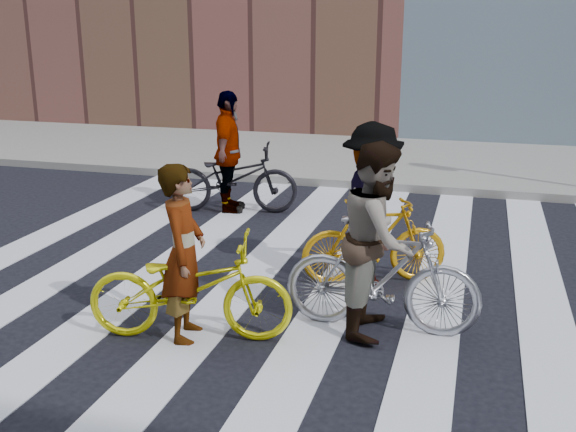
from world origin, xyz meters
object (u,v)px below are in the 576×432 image
at_px(bike_dark_rear, 232,178).
at_px(rider_left, 184,253).
at_px(bike_yellow_right, 374,241).
at_px(rider_mid, 378,239).
at_px(rider_rear, 228,152).
at_px(bike_yellow_left, 190,288).
at_px(bike_silver_mid, 382,276).
at_px(rider_right, 371,205).

xyz_separation_m(bike_dark_rear, rider_left, (1.16, -4.33, 0.30)).
height_order(bike_yellow_right, rider_mid, rider_mid).
xyz_separation_m(bike_yellow_right, rider_rear, (-2.71, 2.42, 0.45)).
xyz_separation_m(bike_yellow_left, rider_left, (-0.05, 0.00, 0.34)).
height_order(bike_yellow_left, bike_silver_mid, bike_silver_mid).
distance_m(bike_yellow_left, rider_left, 0.35).
relative_size(rider_mid, rider_rear, 0.98).
distance_m(bike_dark_rear, rider_left, 4.50).
bearing_deg(rider_mid, bike_yellow_right, 9.65).
distance_m(bike_yellow_left, bike_dark_rear, 4.50).
bearing_deg(rider_left, rider_right, -49.38).
xyz_separation_m(bike_dark_rear, rider_mid, (2.88, -3.66, 0.39)).
height_order(bike_dark_rear, rider_mid, rider_mid).
bearing_deg(bike_silver_mid, rider_left, 110.48).
bearing_deg(rider_rear, bike_silver_mid, -153.00).
height_order(bike_silver_mid, rider_right, rider_right).
distance_m(bike_yellow_left, bike_yellow_right, 2.40).
relative_size(bike_yellow_left, bike_yellow_right, 1.16).
distance_m(bike_dark_rear, rider_right, 3.58).
xyz_separation_m(bike_silver_mid, rider_left, (-1.77, -0.67, 0.28)).
bearing_deg(rider_left, bike_yellow_right, -50.32).
xyz_separation_m(rider_mid, rider_right, (-0.27, 1.24, -0.00)).
xyz_separation_m(rider_left, rider_mid, (1.72, 0.67, 0.08)).
distance_m(bike_silver_mid, bike_yellow_right, 1.27).
relative_size(bike_yellow_left, rider_left, 1.14).
bearing_deg(rider_mid, rider_rear, 38.33).
bearing_deg(rider_rear, bike_dark_rear, -102.13).
bearing_deg(bike_yellow_right, rider_left, 120.18).
bearing_deg(bike_silver_mid, bike_yellow_left, 111.03).
height_order(bike_silver_mid, bike_yellow_right, bike_silver_mid).
distance_m(rider_mid, rider_rear, 4.69).
bearing_deg(bike_yellow_right, bike_dark_rear, 26.02).
distance_m(bike_silver_mid, rider_right, 1.33).
bearing_deg(rider_left, bike_dark_rear, 2.85).
xyz_separation_m(bike_silver_mid, bike_yellow_right, (-0.27, 1.24, -0.06)).
bearing_deg(rider_right, rider_rear, 26.02).
xyz_separation_m(bike_silver_mid, rider_mid, (-0.05, 0.00, 0.37)).
distance_m(bike_yellow_right, rider_left, 2.45).
height_order(bike_yellow_right, rider_left, rider_left).
bearing_deg(rider_mid, rider_left, 111.03).
relative_size(rider_mid, rider_right, 1.00).
bearing_deg(bike_dark_rear, rider_left, -177.13).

